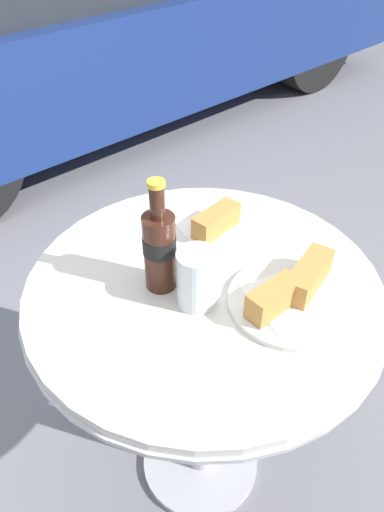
# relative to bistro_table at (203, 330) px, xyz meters

# --- Properties ---
(ground_plane) EXTENTS (30.00, 30.00, 0.00)m
(ground_plane) POSITION_rel_bistro_table_xyz_m (0.00, 0.00, -0.59)
(ground_plane) COLOR slate
(bistro_table) EXTENTS (0.75, 0.75, 0.73)m
(bistro_table) POSITION_rel_bistro_table_xyz_m (0.00, 0.00, 0.00)
(bistro_table) COLOR #B7B7BC
(bistro_table) RESTS_ON ground_plane
(cola_bottle_left) EXTENTS (0.07, 0.07, 0.24)m
(cola_bottle_left) POSITION_rel_bistro_table_xyz_m (-0.07, 0.06, 0.24)
(cola_bottle_left) COLOR #3D1E14
(cola_bottle_left) RESTS_ON bistro_table
(drinking_glass) EXTENTS (0.08, 0.08, 0.12)m
(drinking_glass) POSITION_rel_bistro_table_xyz_m (-0.05, -0.03, 0.20)
(drinking_glass) COLOR silver
(drinking_glass) RESTS_ON bistro_table
(lunch_plate_near) EXTENTS (0.22, 0.22, 0.07)m
(lunch_plate_near) POSITION_rel_bistro_table_xyz_m (0.13, 0.10, 0.16)
(lunch_plate_near) COLOR silver
(lunch_plate_near) RESTS_ON bistro_table
(lunch_plate_far) EXTENTS (0.25, 0.25, 0.07)m
(lunch_plate_far) POSITION_rel_bistro_table_xyz_m (0.09, -0.15, 0.17)
(lunch_plate_far) COLOR silver
(lunch_plate_far) RESTS_ON bistro_table
(parked_car) EXTENTS (4.28, 1.71, 1.26)m
(parked_car) POSITION_rel_bistro_table_xyz_m (1.22, 2.39, 0.02)
(parked_car) COLOR navy
(parked_car) RESTS_ON ground_plane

